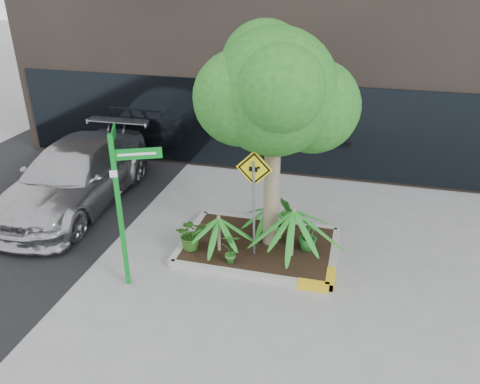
% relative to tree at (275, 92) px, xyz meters
% --- Properties ---
extents(ground, '(80.00, 80.00, 0.00)m').
position_rel_tree_xyz_m(ground, '(-0.41, -0.46, -3.43)').
color(ground, gray).
rests_on(ground, ground).
extents(planter, '(3.35, 2.36, 0.15)m').
position_rel_tree_xyz_m(planter, '(-0.18, -0.18, -3.32)').
color(planter, '#9E9E99').
rests_on(planter, ground).
extents(tree, '(3.13, 2.77, 4.69)m').
position_rel_tree_xyz_m(tree, '(0.00, 0.00, 0.00)').
color(tree, gray).
rests_on(tree, ground).
extents(palm_front, '(1.26, 1.26, 1.40)m').
position_rel_tree_xyz_m(palm_front, '(0.54, -0.42, -2.23)').
color(palm_front, gray).
rests_on(palm_front, ground).
extents(palm_left, '(0.92, 0.92, 1.02)m').
position_rel_tree_xyz_m(palm_left, '(-0.97, -0.61, -2.51)').
color(palm_left, gray).
rests_on(palm_left, ground).
extents(palm_back, '(0.75, 0.75, 0.84)m').
position_rel_tree_xyz_m(palm_back, '(-0.12, 0.34, -2.65)').
color(palm_back, gray).
rests_on(palm_back, ground).
extents(parked_car, '(2.34, 5.48, 1.57)m').
position_rel_tree_xyz_m(parked_car, '(-5.20, 0.84, -2.64)').
color(parked_car, '#A3A3A8').
rests_on(parked_car, ground).
extents(shrub_a, '(0.83, 0.83, 0.72)m').
position_rel_tree_xyz_m(shrub_a, '(-1.55, -0.69, -2.92)').
color(shrub_a, '#2B5E1A').
rests_on(shrub_a, planter).
extents(shrub_b, '(0.52, 0.52, 0.69)m').
position_rel_tree_xyz_m(shrub_b, '(0.83, -0.12, -2.93)').
color(shrub_b, '#1E6524').
rests_on(shrub_b, planter).
extents(shrub_c, '(0.43, 0.43, 0.71)m').
position_rel_tree_xyz_m(shrub_c, '(-0.60, -1.01, -2.92)').
color(shrub_c, '#276820').
rests_on(shrub_c, planter).
extents(shrub_d, '(0.53, 0.53, 0.79)m').
position_rel_tree_xyz_m(shrub_d, '(0.26, 0.66, -2.88)').
color(shrub_d, '#26671D').
rests_on(shrub_d, planter).
extents(street_sign_post, '(1.12, 0.85, 3.04)m').
position_rel_tree_xyz_m(street_sign_post, '(-2.38, -1.88, -1.55)').
color(street_sign_post, '#0C8622').
rests_on(street_sign_post, ground).
extents(cattle_sign, '(0.72, 0.21, 2.33)m').
position_rel_tree_xyz_m(cattle_sign, '(-0.23, -0.66, -1.70)').
color(cattle_sign, slate).
rests_on(cattle_sign, ground).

